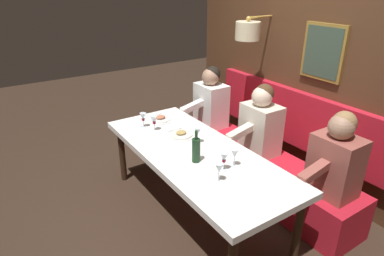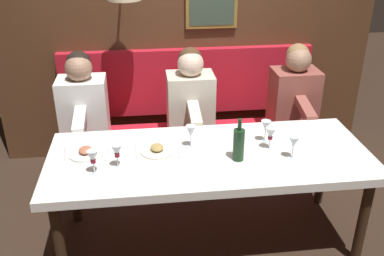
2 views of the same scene
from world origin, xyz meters
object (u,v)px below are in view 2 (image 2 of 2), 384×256
object	(u,v)px
diner_near	(190,96)
wine_glass_5	(294,143)
dining_table	(210,162)
wine_bottle	(239,144)
wine_glass_2	(266,127)
diner_nearest	(295,91)
wine_glass_3	(191,132)
diner_middle	(83,101)
wine_glass_0	(93,158)
wine_glass_4	(270,134)
wine_glass_1	(117,152)

from	to	relation	value
diner_near	wine_glass_5	world-z (taller)	diner_near
dining_table	wine_bottle	size ratio (longest dim) A/B	7.40
diner_near	wine_glass_5	bearing A→B (deg)	-150.49
wine_glass_2	diner_near	bearing A→B (deg)	31.16
diner_nearest	wine_glass_5	world-z (taller)	diner_nearest
diner_near	wine_glass_3	xyz separation A→B (m)	(-0.77, 0.09, 0.04)
wine_glass_2	wine_glass_5	size ratio (longest dim) A/B	1.00
diner_middle	wine_glass_0	bearing A→B (deg)	-170.63
diner_middle	wine_glass_3	xyz separation A→B (m)	(-0.77, -0.82, 0.04)
wine_bottle	diner_near	bearing A→B (deg)	11.76
wine_glass_4	dining_table	bearing A→B (deg)	92.19
diner_middle	wine_bottle	distance (m)	1.49
diner_nearest	wine_glass_3	size ratio (longest dim) A/B	4.82
dining_table	wine_glass_3	size ratio (longest dim) A/B	13.53
diner_nearest	wine_glass_4	size ratio (longest dim) A/B	4.82
dining_table	wine_glass_4	size ratio (longest dim) A/B	13.53
wine_glass_1	wine_glass_4	xyz separation A→B (m)	(0.12, -1.05, 0.00)
diner_near	wine_glass_5	size ratio (longest dim) A/B	4.82
wine_glass_4	wine_glass_3	bearing A→B (deg)	79.55
wine_glass_1	wine_glass_4	world-z (taller)	same
wine_glass_3	wine_glass_0	bearing A→B (deg)	113.09
diner_nearest	wine_glass_1	world-z (taller)	diner_nearest
wine_glass_3	wine_glass_5	distance (m)	0.70
wine_glass_5	wine_glass_2	bearing A→B (deg)	24.45
wine_glass_1	wine_bottle	bearing A→B (deg)	-89.81
wine_glass_1	wine_glass_4	bearing A→B (deg)	-83.55
wine_glass_5	wine_bottle	distance (m)	0.37
diner_nearest	diner_middle	distance (m)	1.84
diner_nearest	wine_glass_2	size ratio (longest dim) A/B	4.82
diner_middle	wine_glass_3	distance (m)	1.12
diner_nearest	diner_near	distance (m)	0.93
diner_nearest	wine_glass_0	bearing A→B (deg)	121.99
wine_glass_2	wine_glass_3	world-z (taller)	same
dining_table	wine_glass_5	world-z (taller)	wine_glass_5
diner_nearest	wine_glass_1	size ratio (longest dim) A/B	4.82
dining_table	diner_near	bearing A→B (deg)	1.90
wine_glass_1	wine_glass_4	distance (m)	1.05
diner_nearest	wine_glass_5	distance (m)	1.07
wine_glass_0	wine_glass_2	distance (m)	1.23
diner_middle	wine_glass_2	distance (m)	1.56
diner_nearest	wine_bottle	distance (m)	1.22
diner_nearest	wine_glass_1	bearing A→B (deg)	122.88
diner_middle	wine_glass_5	xyz separation A→B (m)	(-1.01, -1.48, 0.04)
diner_near	wine_glass_2	distance (m)	0.88
diner_nearest	wine_bottle	xyz separation A→B (m)	(-0.98, 0.73, 0.04)
diner_near	diner_middle	xyz separation A→B (m)	(0.00, 0.91, 0.00)
wine_bottle	dining_table	bearing A→B (deg)	60.41
diner_nearest	wine_glass_4	bearing A→B (deg)	151.23
dining_table	diner_middle	bearing A→B (deg)	46.84
dining_table	wine_glass_3	world-z (taller)	wine_glass_3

